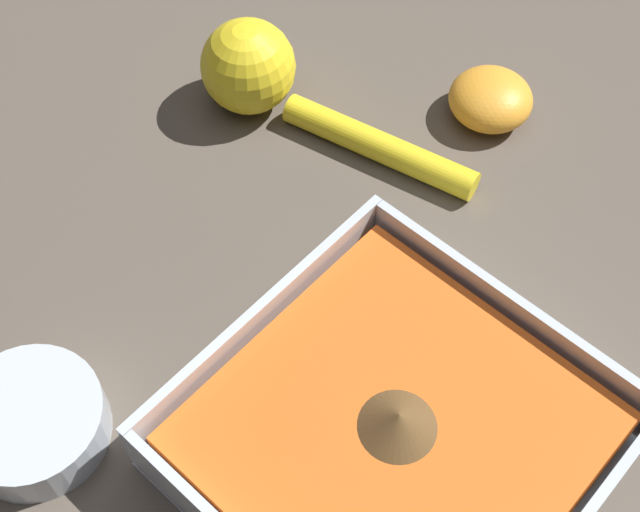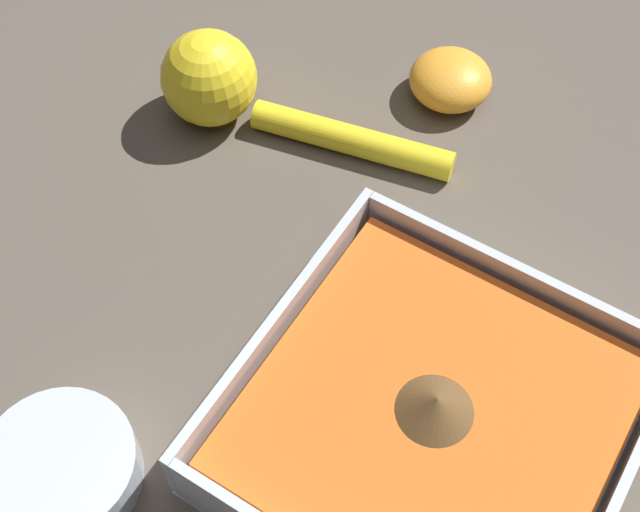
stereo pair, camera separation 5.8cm
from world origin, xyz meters
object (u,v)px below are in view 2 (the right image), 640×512
Objects in this scene: spice_bowl at (62,469)px; lemon_squeezer at (233,88)px; square_dish at (430,424)px; lemon_half at (450,80)px.

spice_bowl is 0.30m from lemon_squeezer.
square_dish is 0.22m from spice_bowl.
square_dish is 2.45× the size of spice_bowl.
lemon_squeezer is at bearing -121.68° from square_dish.
lemon_squeezer reaches higher than lemon_half.
square_dish is at bearing 24.88° from lemon_half.
spice_bowl is 1.41× the size of lemon_half.
spice_bowl is (0.14, -0.17, -0.01)m from square_dish.
lemon_squeezer reaches higher than spice_bowl.
square_dish is at bearing 136.35° from lemon_squeezer.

